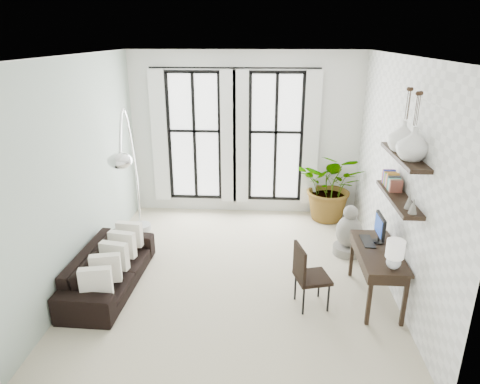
# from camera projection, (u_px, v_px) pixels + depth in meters

# --- Properties ---
(floor) EXTENTS (5.00, 5.00, 0.00)m
(floor) POSITION_uv_depth(u_px,v_px,m) (236.00, 272.00, 6.60)
(floor) COLOR beige
(floor) RESTS_ON ground
(ceiling) EXTENTS (5.00, 5.00, 0.00)m
(ceiling) POSITION_uv_depth(u_px,v_px,m) (236.00, 55.00, 5.50)
(ceiling) COLOR white
(ceiling) RESTS_ON wall_back
(wall_left) EXTENTS (0.00, 5.00, 5.00)m
(wall_left) POSITION_uv_depth(u_px,v_px,m) (81.00, 171.00, 6.19)
(wall_left) COLOR #A3B6A8
(wall_left) RESTS_ON floor
(wall_right) EXTENTS (0.00, 5.00, 5.00)m
(wall_right) POSITION_uv_depth(u_px,v_px,m) (398.00, 177.00, 5.92)
(wall_right) COLOR white
(wall_right) RESTS_ON floor
(wall_back) EXTENTS (4.50, 0.00, 4.50)m
(wall_back) POSITION_uv_depth(u_px,v_px,m) (245.00, 135.00, 8.39)
(wall_back) COLOR white
(wall_back) RESTS_ON floor
(windows) EXTENTS (3.26, 0.13, 2.65)m
(windows) POSITION_uv_depth(u_px,v_px,m) (235.00, 138.00, 8.35)
(windows) COLOR white
(windows) RESTS_ON wall_back
(wall_shelves) EXTENTS (0.25, 1.30, 0.60)m
(wall_shelves) POSITION_uv_depth(u_px,v_px,m) (400.00, 180.00, 5.38)
(wall_shelves) COLOR black
(wall_shelves) RESTS_ON wall_right
(sofa) EXTENTS (0.83, 2.01, 0.58)m
(sofa) POSITION_uv_depth(u_px,v_px,m) (109.00, 268.00, 6.15)
(sofa) COLOR black
(sofa) RESTS_ON floor
(throw_pillows) EXTENTS (0.40, 1.52, 0.40)m
(throw_pillows) POSITION_uv_depth(u_px,v_px,m) (114.00, 256.00, 6.07)
(throw_pillows) COLOR white
(throw_pillows) RESTS_ON sofa
(plant) EXTENTS (1.56, 1.47, 1.40)m
(plant) POSITION_uv_depth(u_px,v_px,m) (332.00, 186.00, 8.27)
(plant) COLOR #2D7228
(plant) RESTS_ON floor
(desk) EXTENTS (0.54, 1.27, 1.14)m
(desk) POSITION_uv_depth(u_px,v_px,m) (379.00, 255.00, 5.66)
(desk) COLOR black
(desk) RESTS_ON floor
(desk_chair) EXTENTS (0.52, 0.52, 0.90)m
(desk_chair) POSITION_uv_depth(u_px,v_px,m) (307.00, 273.00, 5.61)
(desk_chair) COLOR black
(desk_chair) RESTS_ON floor
(arc_lamp) EXTENTS (0.75, 2.22, 2.45)m
(arc_lamp) POSITION_uv_depth(u_px,v_px,m) (127.00, 143.00, 6.50)
(arc_lamp) COLOR silver
(arc_lamp) RESTS_ON floor
(buddha) EXTENTS (0.48, 0.48, 0.87)m
(buddha) POSITION_uv_depth(u_px,v_px,m) (349.00, 234.00, 7.05)
(buddha) COLOR gray
(buddha) RESTS_ON floor
(vase_a) EXTENTS (0.37, 0.37, 0.38)m
(vase_a) POSITION_uv_depth(u_px,v_px,m) (413.00, 144.00, 4.92)
(vase_a) COLOR white
(vase_a) RESTS_ON shelf_upper
(vase_b) EXTENTS (0.37, 0.37, 0.38)m
(vase_b) POSITION_uv_depth(u_px,v_px,m) (403.00, 136.00, 5.30)
(vase_b) COLOR white
(vase_b) RESTS_ON shelf_upper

